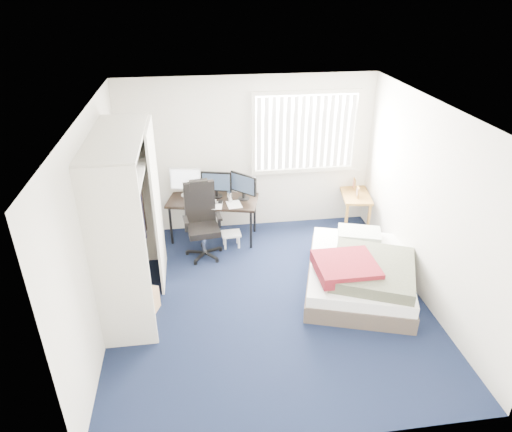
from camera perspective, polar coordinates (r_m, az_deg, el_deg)
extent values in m
plane|color=black|center=(6.10, 1.62, -10.39)|extent=(4.20, 4.20, 0.00)
plane|color=silver|center=(7.33, -0.96, 7.62)|extent=(4.00, 0.00, 4.00)
plane|color=silver|center=(3.73, 7.36, -14.89)|extent=(4.00, 0.00, 4.00)
plane|color=silver|center=(5.48, -19.28, -1.29)|extent=(0.00, 4.20, 4.20)
plane|color=silver|center=(6.06, 20.78, 1.28)|extent=(0.00, 4.20, 4.20)
plane|color=white|center=(4.97, 2.01, 12.94)|extent=(4.20, 4.20, 0.00)
cube|color=white|center=(7.36, 6.12, 10.42)|extent=(1.60, 0.02, 1.20)
cube|color=beige|center=(7.17, 6.44, 15.16)|extent=(1.72, 0.06, 0.06)
cube|color=beige|center=(7.54, 5.94, 5.78)|extent=(1.72, 0.06, 0.06)
cube|color=white|center=(7.30, 6.23, 10.28)|extent=(1.60, 0.04, 1.16)
cube|color=beige|center=(4.99, -16.74, -5.90)|extent=(0.60, 0.04, 2.20)
cube|color=beige|center=(6.56, -14.86, 2.75)|extent=(0.60, 0.04, 2.20)
cube|color=beige|center=(5.34, -17.17, 9.43)|extent=(0.60, 1.80, 0.04)
cube|color=beige|center=(5.46, -16.62, 5.66)|extent=(0.56, 1.74, 0.03)
cylinder|color=silver|center=(5.51, -16.45, 4.50)|extent=(0.03, 1.72, 0.03)
cube|color=#26262B|center=(5.60, -15.96, -0.12)|extent=(0.38, 1.10, 0.90)
cube|color=beige|center=(6.12, -12.28, 1.21)|extent=(0.03, 0.90, 2.20)
cube|color=white|center=(5.00, -17.43, 5.18)|extent=(0.38, 0.30, 0.24)
cube|color=gray|center=(5.47, -16.73, 7.07)|extent=(0.34, 0.28, 0.22)
cube|color=black|center=(7.17, -5.42, 1.92)|extent=(1.50, 0.96, 0.04)
cylinder|color=black|center=(7.25, -10.59, -1.20)|extent=(0.04, 0.04, 0.64)
cylinder|color=black|center=(7.69, -9.55, 0.68)|extent=(0.04, 0.04, 0.64)
cylinder|color=black|center=(7.01, -0.63, -1.74)|extent=(0.04, 0.04, 0.64)
cylinder|color=black|center=(7.47, -0.17, 0.22)|extent=(0.04, 0.04, 0.64)
cube|color=white|center=(7.24, -8.80, 4.58)|extent=(0.49, 0.15, 0.36)
cube|color=white|center=(7.24, -8.80, 4.58)|extent=(0.44, 0.12, 0.31)
cube|color=black|center=(7.15, -4.99, 4.31)|extent=(0.47, 0.15, 0.32)
cube|color=#1E2838|center=(7.15, -4.99, 4.31)|extent=(0.42, 0.11, 0.27)
cube|color=black|center=(7.05, -1.57, 4.06)|extent=(0.47, 0.15, 0.32)
cube|color=#1E2838|center=(7.05, -1.57, 4.06)|extent=(0.42, 0.11, 0.27)
cube|color=white|center=(7.11, -6.66, 1.86)|extent=(0.42, 0.23, 0.02)
cube|color=black|center=(7.05, -4.47, 1.79)|extent=(0.08, 0.11, 0.02)
cylinder|color=silver|center=(7.04, -3.32, 2.40)|extent=(0.08, 0.08, 0.16)
cube|color=white|center=(7.16, -5.43, 2.08)|extent=(0.36, 0.34, 0.00)
cube|color=black|center=(7.00, -6.45, -4.52)|extent=(0.61, 0.61, 0.11)
cylinder|color=silver|center=(6.90, -6.53, -3.19)|extent=(0.05, 0.05, 0.36)
cube|color=black|center=(6.80, -6.63, -1.68)|extent=(0.50, 0.50, 0.09)
cube|color=black|center=(6.81, -7.07, 1.80)|extent=(0.46, 0.15, 0.63)
cube|color=black|center=(6.70, -7.20, 3.89)|extent=(0.28, 0.14, 0.14)
cube|color=black|center=(6.68, -8.78, -0.52)|extent=(0.09, 0.26, 0.04)
cube|color=black|center=(6.74, -4.66, -0.01)|extent=(0.09, 0.26, 0.04)
cube|color=white|center=(7.11, -3.13, -2.22)|extent=(0.30, 0.25, 0.03)
cylinder|color=white|center=(7.09, -3.88, -3.43)|extent=(0.04, 0.04, 0.21)
cylinder|color=white|center=(7.22, -4.03, -2.80)|extent=(0.04, 0.04, 0.21)
cylinder|color=white|center=(7.11, -2.16, -3.27)|extent=(0.04, 0.04, 0.21)
cylinder|color=white|center=(7.25, -2.35, -2.65)|extent=(0.04, 0.04, 0.21)
cube|color=brown|center=(7.76, 12.27, 2.81)|extent=(0.57, 0.94, 0.04)
cube|color=brown|center=(7.50, 11.21, -0.55)|extent=(0.05, 0.05, 0.56)
cube|color=brown|center=(8.20, 10.35, 2.09)|extent=(0.05, 0.05, 0.56)
cube|color=brown|center=(7.57, 13.88, -0.56)|extent=(0.05, 0.05, 0.56)
cube|color=brown|center=(8.27, 12.81, 2.05)|extent=(0.05, 0.05, 0.56)
cube|color=brown|center=(7.53, 12.60, 2.93)|extent=(0.04, 0.14, 0.18)
cube|color=brown|center=(7.83, 12.18, 3.94)|extent=(0.04, 0.14, 0.18)
cube|color=#463B32|center=(6.43, 12.60, -7.67)|extent=(1.82, 2.11, 0.23)
cube|color=white|center=(6.32, 12.78, -6.28)|extent=(1.77, 2.06, 0.16)
cube|color=silver|center=(6.77, 12.76, -2.35)|extent=(0.69, 0.56, 0.14)
cube|color=#3D3F2F|center=(6.05, 14.41, -6.56)|extent=(1.37, 1.42, 0.18)
cube|color=#5A0F14|center=(5.90, 11.15, -6.29)|extent=(0.75, 0.70, 0.16)
cube|color=tan|center=(6.01, -14.34, -10.26)|extent=(0.49, 0.43, 0.31)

